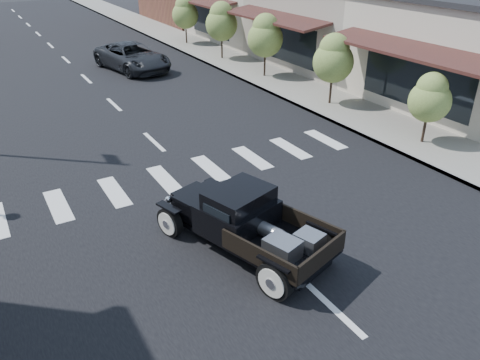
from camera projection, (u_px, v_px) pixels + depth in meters
ground at (254, 235)px, 11.87m from camera, size 120.00×120.00×0.00m
road at (96, 88)px, 23.36m from camera, size 14.00×80.00×0.02m
road_markings at (128, 118)px, 19.54m from camera, size 12.00×60.00×0.06m
sidewalk_right at (243, 66)px, 27.12m from camera, size 3.00×80.00×0.15m
storefront_mid at (355, 23)px, 27.48m from camera, size 10.00×9.00×4.50m
storefront_far at (271, 5)px, 34.38m from camera, size 10.00×9.00×4.50m
small_tree_a at (428, 109)px, 16.36m from camera, size 1.46×1.46×2.43m
small_tree_b at (332, 70)px, 20.20m from camera, size 1.75×1.75×2.92m
small_tree_c at (265, 46)px, 24.28m from camera, size 1.84×1.84×3.07m
small_tree_d at (222, 31)px, 27.92m from camera, size 1.89×1.89×3.16m
small_tree_e at (186, 21)px, 31.97m from camera, size 1.79×1.79×2.98m
hotrod_pickup at (246, 221)px, 11.00m from camera, size 3.43×5.03×1.59m
second_car at (132, 57)px, 26.22m from camera, size 3.45×5.69×1.48m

